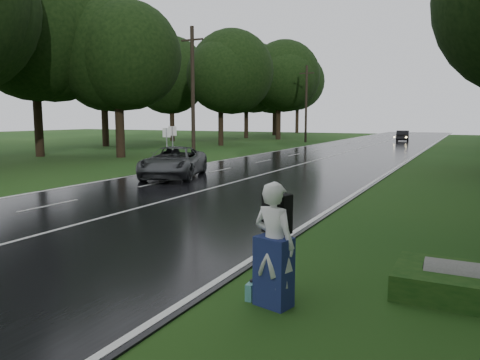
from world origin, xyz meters
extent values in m
plane|color=#1D3E12|center=(0.00, 0.00, 0.00)|extent=(160.00, 160.00, 0.00)
cube|color=black|center=(0.00, 20.00, 0.02)|extent=(12.00, 140.00, 0.04)
cube|color=silver|center=(0.00, 20.00, 0.04)|extent=(0.12, 140.00, 0.01)
imported|color=#484B4D|center=(-3.56, 10.18, 0.80)|extent=(4.27, 6.04, 1.53)
imported|color=black|center=(1.88, 51.65, 0.72)|extent=(1.89, 4.27, 1.36)
imported|color=silver|center=(7.13, -2.21, 1.03)|extent=(0.84, 0.65, 2.05)
cube|color=navy|center=(7.13, -2.21, 0.57)|extent=(0.65, 0.51, 1.15)
cube|color=black|center=(7.06, -1.92, 1.48)|extent=(0.51, 0.35, 0.66)
cube|color=teal|center=(6.69, -2.08, 0.14)|extent=(0.15, 0.41, 0.29)
cylinder|color=slate|center=(9.87, -0.40, 0.00)|extent=(1.23, 0.62, 0.62)
camera|label=1|loc=(9.90, -8.85, 3.06)|focal=34.43mm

